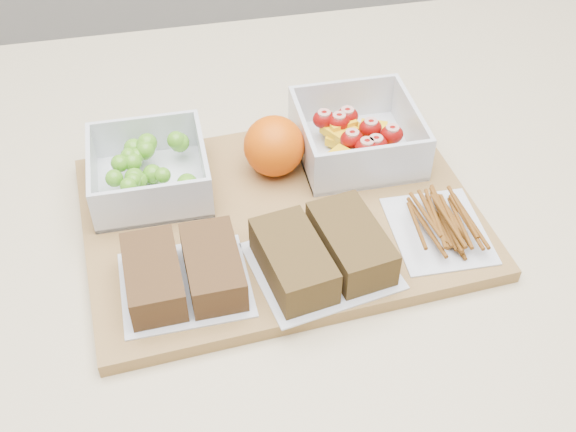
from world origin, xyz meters
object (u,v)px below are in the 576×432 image
Objects in this scene: grape_container at (150,171)px; orange at (274,146)px; fruit_container at (357,137)px; pretzel_bag at (440,222)px; sandwich_bag_left at (184,272)px; sandwich_bag_center at (322,253)px; cutting_board at (281,217)px.

orange is (0.14, -0.00, 0.01)m from grape_container.
grape_container is 0.93× the size of fruit_container.
orange is 0.20m from pretzel_bag.
fruit_container is 1.07× the size of sandwich_bag_left.
fruit_container is (0.24, 0.01, -0.00)m from grape_container.
fruit_container reaches higher than sandwich_bag_center.
cutting_board is 0.14m from fruit_container.
sandwich_bag_center is (0.02, -0.16, -0.01)m from orange.
sandwich_bag_center reaches higher than pretzel_bag.
pretzel_bag is (0.15, -0.13, -0.02)m from orange.
sandwich_bag_center is 0.13m from pretzel_bag.
grape_container is 0.14m from orange.
sandwich_bag_center is (0.16, -0.16, -0.00)m from grape_container.
fruit_container is 1.14× the size of pretzel_bag.
sandwich_bag_center is at bearing -1.46° from sandwich_bag_left.
grape_container is 0.32m from pretzel_bag.
grape_container is at bearing 97.55° from sandwich_bag_left.
orange reaches higher than grape_container.
sandwich_bag_left is 0.14m from sandwich_bag_center.
fruit_container reaches higher than pretzel_bag.
fruit_container is 0.10m from orange.
grape_container is 1.00× the size of sandwich_bag_left.
cutting_board is 3.08× the size of fruit_container.
fruit_container is 0.88× the size of sandwich_bag_center.
fruit_container is at bearing 36.96° from sandwich_bag_left.
sandwich_bag_center reaches higher than cutting_board.
orange reaches higher than pretzel_bag.
orange is 0.45× the size of sandwich_bag_center.
cutting_board is 0.14m from sandwich_bag_left.
grape_container is 1.83× the size of orange.
sandwich_bag_left is at bearing -127.79° from orange.
fruit_container is 0.15m from pretzel_bag.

